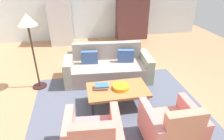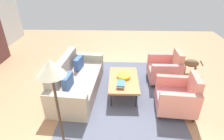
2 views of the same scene
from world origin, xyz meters
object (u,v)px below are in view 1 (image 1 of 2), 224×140
object	(u,v)px
armchair_right	(172,129)
fruit_bowl	(121,87)
cabinet	(132,16)
refrigerator	(60,19)
book_stack	(102,86)
couch	(108,67)
floor_lamp	(28,27)
coffee_table	(118,90)

from	to	relation	value
armchair_right	fruit_bowl	xyz separation A→B (m)	(-0.53, 1.17, 0.09)
cabinet	refrigerator	bearing A→B (deg)	-177.79
armchair_right	book_stack	distance (m)	1.54
couch	refrigerator	world-z (taller)	refrigerator
couch	floor_lamp	world-z (taller)	floor_lamp
cabinet	coffee_table	bearing A→B (deg)	-109.30
couch	coffee_table	bearing A→B (deg)	94.15
fruit_bowl	cabinet	bearing A→B (deg)	71.52
armchair_right	cabinet	distance (m)	5.49
coffee_table	couch	bearing A→B (deg)	89.67
floor_lamp	fruit_bowl	bearing A→B (deg)	-31.07
coffee_table	book_stack	bearing A→B (deg)	166.47
couch	fruit_bowl	xyz separation A→B (m)	(0.06, -1.19, 0.15)
book_stack	refrigerator	bearing A→B (deg)	102.89
coffee_table	fruit_bowl	xyz separation A→B (m)	(0.07, 0.00, 0.07)
fruit_bowl	cabinet	xyz separation A→B (m)	(1.41, 4.22, 0.46)
couch	fruit_bowl	distance (m)	1.20
fruit_bowl	cabinet	size ratio (longest dim) A/B	0.18
coffee_table	fruit_bowl	distance (m)	0.10
armchair_right	fruit_bowl	size ratio (longest dim) A/B	2.69
coffee_table	book_stack	distance (m)	0.32
couch	fruit_bowl	world-z (taller)	couch
fruit_bowl	floor_lamp	size ratio (longest dim) A/B	0.19
cabinet	armchair_right	bearing A→B (deg)	-99.26
cabinet	floor_lamp	bearing A→B (deg)	-134.82
fruit_bowl	refrigerator	size ratio (longest dim) A/B	0.18
coffee_table	book_stack	world-z (taller)	book_stack
book_stack	cabinet	size ratio (longest dim) A/B	0.16
book_stack	refrigerator	xyz separation A→B (m)	(-0.93, 4.04, 0.47)
coffee_table	cabinet	size ratio (longest dim) A/B	0.67
cabinet	book_stack	bearing A→B (deg)	-113.25
floor_lamp	cabinet	bearing A→B (deg)	45.18
fruit_bowl	floor_lamp	bearing A→B (deg)	148.93
armchair_right	floor_lamp	distance (m)	3.36
coffee_table	refrigerator	xyz separation A→B (m)	(-1.23, 4.12, 0.56)
refrigerator	fruit_bowl	bearing A→B (deg)	-72.51
armchair_right	refrigerator	world-z (taller)	refrigerator
couch	refrigerator	bearing A→B (deg)	-62.64
armchair_right	book_stack	world-z (taller)	armchair_right
coffee_table	fruit_bowl	size ratio (longest dim) A/B	3.66
couch	coffee_table	world-z (taller)	couch
coffee_table	floor_lamp	bearing A→B (deg)	147.92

